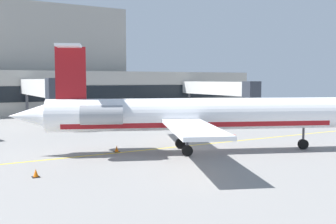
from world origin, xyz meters
TOP-DOWN VIEW (x-y plane):
  - ground at (0.00, 0.00)m, footprint 120.00×120.00m
  - terminal_building at (-0.04, 46.92)m, footprint 76.62×13.13m
  - jet_bridge_west at (-7.63, 28.08)m, footprint 2.40×22.32m
  - jet_bridge_east at (24.15, 28.65)m, footprint 2.40×21.21m
  - regional_jet at (-1.17, -1.03)m, footprint 29.37×22.43m
  - baggage_tug at (3.58, 16.12)m, footprint 3.21×3.11m
  - pushback_tractor at (9.20, 27.13)m, footprint 4.18×3.27m
  - safety_cone_alpha at (3.20, 4.93)m, footprint 0.47×0.47m
  - safety_cone_bravo at (-6.78, 2.19)m, footprint 0.47×0.47m
  - safety_cone_charlie at (-14.65, -3.45)m, footprint 0.47×0.47m

SIDE VIEW (x-z plane):
  - ground at x=0.00m, z-range -0.10..0.00m
  - safety_cone_alpha at x=3.20m, z-range -0.03..0.52m
  - safety_cone_bravo at x=-6.78m, z-range -0.03..0.52m
  - safety_cone_charlie at x=-14.65m, z-range -0.03..0.52m
  - baggage_tug at x=3.58m, z-range -0.13..2.05m
  - pushback_tractor at x=9.20m, z-range -0.11..2.16m
  - regional_jet at x=-1.17m, z-range -1.24..7.74m
  - jet_bridge_east at x=24.15m, z-range 1.60..7.52m
  - jet_bridge_west at x=-7.63m, z-range 1.83..8.24m
  - terminal_building at x=-0.04m, z-range -2.78..17.46m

